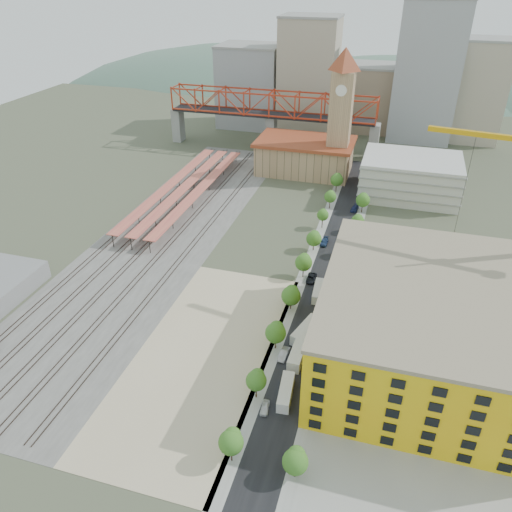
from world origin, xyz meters
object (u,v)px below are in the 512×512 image
(site_trailer_c, at_px, (306,331))
(site_trailer_d, at_px, (318,291))
(construction_building, at_px, (431,326))
(clock_tower, at_px, (341,103))
(site_trailer_a, at_px, (286,392))
(site_trailer_b, at_px, (298,353))
(car_0, at_px, (265,408))

(site_trailer_c, xyz_separation_m, site_trailer_d, (0.00, 16.46, -0.13))
(construction_building, distance_m, site_trailer_d, 32.48)
(clock_tower, xyz_separation_m, site_trailer_d, (8.00, -82.34, -27.47))
(construction_building, height_order, site_trailer_d, construction_building)
(site_trailer_a, relative_size, site_trailer_d, 1.02)
(clock_tower, distance_m, site_trailer_a, 121.63)
(site_trailer_b, height_order, car_0, site_trailer_b)
(clock_tower, bearing_deg, site_trailer_b, -85.71)
(construction_building, xyz_separation_m, site_trailer_d, (-26.00, 17.66, -8.18))
(construction_building, relative_size, site_trailer_b, 4.98)
(construction_building, bearing_deg, site_trailer_c, 177.36)
(site_trailer_a, bearing_deg, site_trailer_c, 84.80)
(clock_tower, bearing_deg, car_0, -87.67)
(clock_tower, bearing_deg, construction_building, -71.22)
(site_trailer_c, height_order, car_0, site_trailer_c)
(clock_tower, relative_size, car_0, 13.62)
(site_trailer_c, distance_m, car_0, 24.09)
(construction_building, relative_size, site_trailer_c, 5.10)
(construction_building, height_order, site_trailer_b, construction_building)
(car_0, bearing_deg, site_trailer_c, 76.97)
(site_trailer_b, distance_m, site_trailer_d, 24.32)
(clock_tower, height_order, car_0, clock_tower)
(construction_building, bearing_deg, clock_tower, 108.78)
(construction_building, xyz_separation_m, site_trailer_a, (-26.00, -18.23, -8.16))
(construction_building, relative_size, site_trailer_a, 5.54)
(clock_tower, distance_m, site_trailer_c, 102.82)
(clock_tower, relative_size, site_trailer_c, 5.24)
(site_trailer_a, xyz_separation_m, site_trailer_c, (0.00, 19.43, 0.11))
(site_trailer_b, relative_size, car_0, 2.66)
(construction_building, distance_m, site_trailer_a, 32.78)
(clock_tower, distance_m, car_0, 125.95)
(construction_building, xyz_separation_m, site_trailer_c, (-26.00, 1.20, -8.05))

